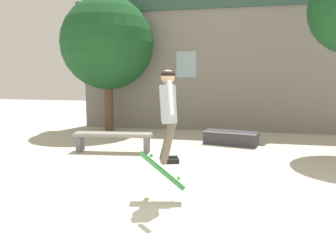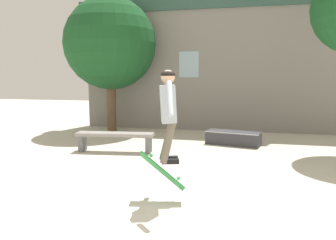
{
  "view_description": "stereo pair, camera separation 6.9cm",
  "coord_description": "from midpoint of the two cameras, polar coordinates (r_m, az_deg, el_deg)",
  "views": [
    {
      "loc": [
        0.51,
        -4.09,
        1.91
      ],
      "look_at": [
        -0.53,
        0.71,
        1.26
      ],
      "focal_mm": 35.0,
      "sensor_mm": 36.0,
      "label": 1
    },
    {
      "loc": [
        0.58,
        -4.07,
        1.91
      ],
      "look_at": [
        -0.53,
        0.71,
        1.26
      ],
      "focal_mm": 35.0,
      "sensor_mm": 36.0,
      "label": 2
    }
  ],
  "objects": [
    {
      "name": "ground_plane",
      "position": [
        4.53,
        5.14,
        -17.34
      ],
      "size": [
        40.0,
        40.0,
        0.0
      ],
      "primitive_type": "plane",
      "color": "beige"
    },
    {
      "name": "building_backdrop",
      "position": [
        11.78,
        10.6,
        9.95
      ],
      "size": [
        10.96,
        0.52,
        5.74
      ],
      "color": "gray",
      "rests_on": "ground_plane"
    },
    {
      "name": "tree_left",
      "position": [
        11.77,
        -9.87,
        12.93
      ],
      "size": [
        3.17,
        3.17,
        4.63
      ],
      "color": "brown",
      "rests_on": "ground_plane"
    },
    {
      "name": "park_bench",
      "position": [
        8.44,
        -8.97,
        -3.05
      ],
      "size": [
        2.0,
        0.63,
        0.49
      ],
      "rotation": [
        0.0,
        0.0,
        0.12
      ],
      "color": "gray",
      "rests_on": "ground_plane"
    },
    {
      "name": "skate_ledge",
      "position": [
        9.41,
        11.49,
        -3.1
      ],
      "size": [
        1.57,
        0.84,
        0.38
      ],
      "rotation": [
        0.0,
        0.0,
        -0.21
      ],
      "color": "#38383D",
      "rests_on": "ground_plane"
    },
    {
      "name": "skater",
      "position": [
        4.93,
        0.42,
        2.11
      ],
      "size": [
        0.43,
        1.17,
        1.41
      ],
      "rotation": [
        0.0,
        0.0,
        0.3
      ],
      "color": "#9EA8B2"
    },
    {
      "name": "skateboard_flipping",
      "position": [
        5.09,
        -0.64,
        -8.85
      ],
      "size": [
        0.78,
        0.29,
        0.63
      ],
      "rotation": [
        0.0,
        0.0,
        -0.1
      ],
      "color": "#237F38"
    }
  ]
}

